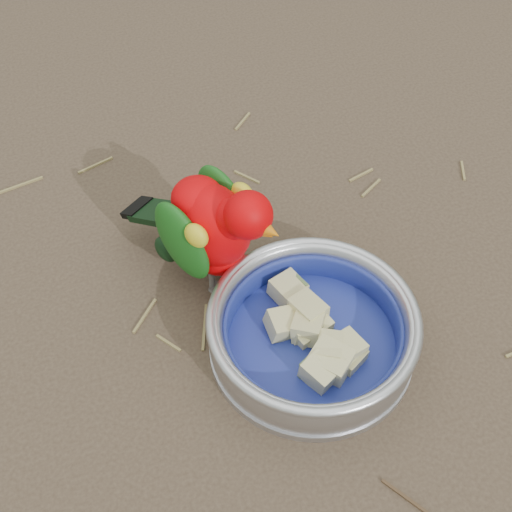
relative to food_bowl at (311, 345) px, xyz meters
name	(u,v)px	position (x,y,z in m)	size (l,w,h in m)	color
ground	(352,374)	(0.03, -0.05, -0.01)	(60.00, 60.00, 0.00)	#46372A
food_bowl	(311,345)	(0.00, 0.00, 0.00)	(0.23, 0.23, 0.02)	#B2B2BA
bowl_wall	(313,329)	(0.00, 0.00, 0.03)	(0.23, 0.23, 0.04)	#B2B2BA
fruit_wedges	(312,333)	(0.00, 0.00, 0.02)	(0.14, 0.14, 0.03)	#C7C082
lory_parrot	(213,234)	(-0.07, 0.13, 0.07)	(0.10, 0.20, 0.16)	#C60004
ground_debris	(354,323)	(0.06, 0.01, -0.01)	(0.90, 0.80, 0.01)	olive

